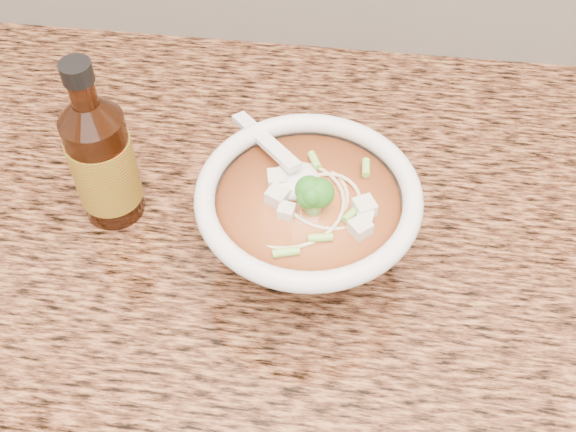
# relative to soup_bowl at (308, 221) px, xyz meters

# --- Properties ---
(cabinet) EXTENTS (4.00, 0.65, 0.86)m
(cabinet) POSITION_rel_soup_bowl_xyz_m (0.11, 0.04, -0.52)
(cabinet) COLOR #331D0F
(cabinet) RESTS_ON ground
(counter_slab) EXTENTS (4.00, 0.68, 0.04)m
(counter_slab) POSITION_rel_soup_bowl_xyz_m (0.11, 0.04, -0.07)
(counter_slab) COLOR #9A6138
(counter_slab) RESTS_ON cabinet
(soup_bowl) EXTENTS (0.22, 0.23, 0.12)m
(soup_bowl) POSITION_rel_soup_bowl_xyz_m (0.00, 0.00, 0.00)
(soup_bowl) COLOR white
(soup_bowl) RESTS_ON counter_slab
(hot_sauce_bottle) EXTENTS (0.08, 0.08, 0.20)m
(hot_sauce_bottle) POSITION_rel_soup_bowl_xyz_m (-0.22, 0.03, 0.02)
(hot_sauce_bottle) COLOR #3A1608
(hot_sauce_bottle) RESTS_ON counter_slab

